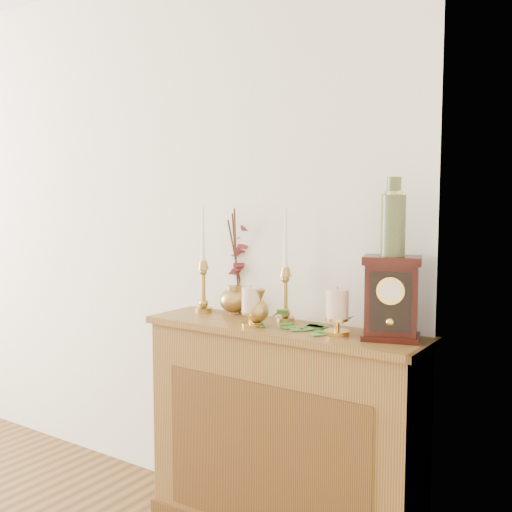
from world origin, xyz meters
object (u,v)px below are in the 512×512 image
Objects in this scene: bud_vase at (257,308)px; candlestick_left at (203,278)px; ginger_jar at (239,266)px; mantel_clock at (392,299)px; candlestick_center at (285,285)px; ceramic_vase at (393,221)px.

candlestick_left is at bearing 162.76° from bud_vase.
ginger_jar is 0.80m from mantel_clock.
candlestick_left reaches higher than ginger_jar.
ceramic_vase is at bearing -5.80° from candlestick_center.
mantel_clock is at bearing -8.60° from ginger_jar.
ceramic_vase is (0.93, -0.03, 0.29)m from candlestick_left.
candlestick_center is 0.50m from mantel_clock.
ginger_jar is (-0.24, 0.21, 0.14)m from bud_vase.
ceramic_vase is (-0.00, 0.00, 0.29)m from mantel_clock.
mantel_clock is at bearing -72.65° from ceramic_vase.
bud_vase is 0.49× the size of mantel_clock.
candlestick_left is 0.41m from bud_vase.
candlestick_center is 0.58m from ceramic_vase.
bud_vase is (-0.05, -0.14, -0.08)m from candlestick_center.
candlestick_left is 0.18m from ginger_jar.
candlestick_center is 0.17m from bud_vase.
ginger_jar reaches higher than bud_vase.
bud_vase is 0.53× the size of ceramic_vase.
ceramic_vase reaches higher than candlestick_center.
ginger_jar is 1.54× the size of mantel_clock.
ceramic_vase reaches higher than candlestick_left.
candlestick_center reaches higher than bud_vase.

